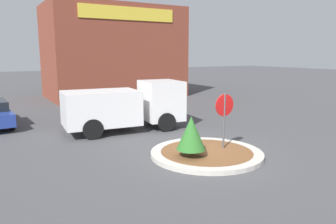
# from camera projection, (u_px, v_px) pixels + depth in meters

# --- Properties ---
(ground_plane) EXTENTS (120.00, 120.00, 0.00)m
(ground_plane) POSITION_uv_depth(u_px,v_px,m) (206.00, 156.00, 11.01)
(ground_plane) COLOR #474749
(traffic_island) EXTENTS (3.76, 3.76, 0.15)m
(traffic_island) POSITION_uv_depth(u_px,v_px,m) (206.00, 153.00, 11.00)
(traffic_island) COLOR #BCB7AD
(traffic_island) RESTS_ON ground_plane
(stop_sign) EXTENTS (0.76, 0.07, 2.06)m
(stop_sign) POSITION_uv_depth(u_px,v_px,m) (224.00, 112.00, 11.15)
(stop_sign) COLOR #4C4C51
(stop_sign) RESTS_ON ground_plane
(island_shrub) EXTENTS (0.93, 0.93, 1.30)m
(island_shrub) POSITION_uv_depth(u_px,v_px,m) (191.00, 133.00, 10.31)
(island_shrub) COLOR brown
(island_shrub) RESTS_ON traffic_island
(utility_truck) EXTENTS (5.36, 2.47, 2.15)m
(utility_truck) POSITION_uv_depth(u_px,v_px,m) (125.00, 105.00, 14.40)
(utility_truck) COLOR white
(utility_truck) RESTS_ON ground_plane
(storefront_building) EXTENTS (10.13, 6.07, 6.94)m
(storefront_building) POSITION_uv_depth(u_px,v_px,m) (114.00, 52.00, 25.79)
(storefront_building) COLOR brown
(storefront_building) RESTS_ON ground_plane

